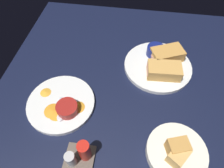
% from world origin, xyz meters
% --- Properties ---
extents(ground_plane, '(1.10, 1.10, 0.03)m').
position_xyz_m(ground_plane, '(0.00, 0.00, -0.01)').
color(ground_plane, black).
extents(plate_sandwich_main, '(0.28, 0.28, 0.02)m').
position_xyz_m(plate_sandwich_main, '(-0.08, -0.13, 0.01)').
color(plate_sandwich_main, silver).
rests_on(plate_sandwich_main, ground_plane).
extents(sandwich_half_near, '(0.14, 0.08, 0.05)m').
position_xyz_m(sandwich_half_near, '(-0.10, -0.08, 0.04)').
color(sandwich_half_near, tan).
rests_on(sandwich_half_near, plate_sandwich_main).
extents(sandwich_half_far, '(0.15, 0.12, 0.05)m').
position_xyz_m(sandwich_half_far, '(-0.11, -0.17, 0.04)').
color(sandwich_half_far, '#C68C42').
rests_on(sandwich_half_far, plate_sandwich_main).
extents(ramekin_dark_sauce, '(0.08, 0.08, 0.04)m').
position_xyz_m(ramekin_dark_sauce, '(-0.07, -0.19, 0.04)').
color(ramekin_dark_sauce, navy).
rests_on(ramekin_dark_sauce, plate_sandwich_main).
extents(spoon_by_dark_ramekin, '(0.02, 0.10, 0.01)m').
position_xyz_m(spoon_by_dark_ramekin, '(-0.06, -0.13, 0.02)').
color(spoon_by_dark_ramekin, silver).
rests_on(spoon_by_dark_ramekin, plate_sandwich_main).
extents(plate_chips_companion, '(0.25, 0.25, 0.02)m').
position_xyz_m(plate_chips_companion, '(0.27, 0.11, 0.01)').
color(plate_chips_companion, silver).
rests_on(plate_chips_companion, ground_plane).
extents(ramekin_light_gravy, '(0.07, 0.07, 0.03)m').
position_xyz_m(ramekin_light_gravy, '(0.23, 0.14, 0.03)').
color(ramekin_light_gravy, maroon).
rests_on(ramekin_light_gravy, plate_chips_companion).
extents(spoon_by_gravy_ramekin, '(0.04, 0.10, 0.01)m').
position_xyz_m(spoon_by_gravy_ramekin, '(0.25, 0.16, 0.02)').
color(spoon_by_gravy_ramekin, silver).
rests_on(spoon_by_gravy_ramekin, plate_chips_companion).
extents(plantain_chip_scatter, '(0.20, 0.14, 0.01)m').
position_xyz_m(plantain_chip_scatter, '(0.27, 0.13, 0.02)').
color(plantain_chip_scatter, orange).
rests_on(plantain_chip_scatter, plate_chips_companion).
extents(bread_basket_rear, '(0.19, 0.19, 0.08)m').
position_xyz_m(bread_basket_rear, '(-0.14, 0.23, 0.02)').
color(bread_basket_rear, silver).
rests_on(bread_basket_rear, ground_plane).
extents(condiment_caddy, '(0.09, 0.09, 0.10)m').
position_xyz_m(condiment_caddy, '(0.15, 0.29, 0.03)').
color(condiment_caddy, brown).
rests_on(condiment_caddy, ground_plane).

